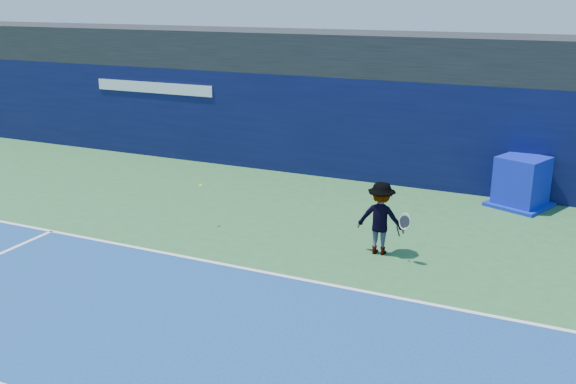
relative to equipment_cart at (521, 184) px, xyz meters
The scene contains 7 objects.
ground 10.68m from the equipment_cart, 116.46° to the right, with size 80.00×80.00×0.00m, color #2E6635.
baseline 8.11m from the equipment_cart, 125.98° to the right, with size 24.00×0.10×0.01m, color white.
stadium_band 5.95m from the equipment_cart, 157.64° to the left, with size 36.00×3.00×1.20m, color black.
back_wall_assembly 4.93m from the equipment_cart, 168.66° to the left, with size 36.00×1.03×3.00m.
equipment_cart is the anchor object (origin of this frame).
tennis_player 5.20m from the equipment_cart, 117.53° to the right, with size 1.26×0.70×1.58m.
tennis_ball 8.26m from the equipment_cart, 144.88° to the right, with size 0.07×0.07×0.07m.
Camera 1 is at (5.85, -7.47, 5.31)m, focal length 40.00 mm.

